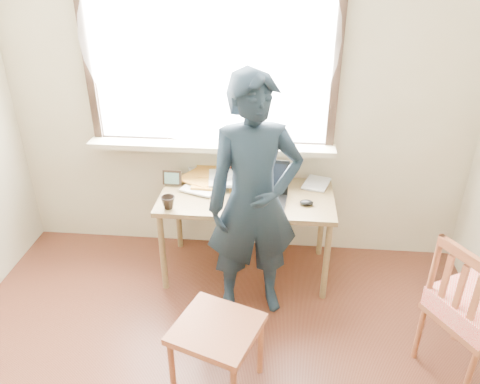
# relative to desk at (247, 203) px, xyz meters

# --- Properties ---
(room_shell) EXTENTS (3.52, 4.02, 2.61)m
(room_shell) POSITION_rel_desk_xyz_m (-0.11, -1.43, 1.04)
(room_shell) COLOR beige
(room_shell) RESTS_ON ground
(desk) EXTENTS (1.25, 0.63, 0.67)m
(desk) POSITION_rel_desk_xyz_m (0.00, 0.00, 0.00)
(desk) COLOR brown
(desk) RESTS_ON ground
(laptop) EXTENTS (0.40, 0.34, 0.26)m
(laptop) POSITION_rel_desk_xyz_m (0.10, -0.03, 0.13)
(laptop) COLOR black
(laptop) RESTS_ON desk
(mug_white) EXTENTS (0.15, 0.15, 0.10)m
(mug_white) POSITION_rel_desk_xyz_m (-0.17, 0.16, 0.12)
(mug_white) COLOR white
(mug_white) RESTS_ON desk
(mug_dark) EXTENTS (0.13, 0.13, 0.09)m
(mug_dark) POSITION_rel_desk_xyz_m (-0.52, -0.23, 0.11)
(mug_dark) COLOR black
(mug_dark) RESTS_ON desk
(mouse) EXTENTS (0.09, 0.07, 0.04)m
(mouse) POSITION_rel_desk_xyz_m (0.43, -0.10, 0.09)
(mouse) COLOR black
(mouse) RESTS_ON desk
(desk_clutter) EXTENTS (0.72, 0.49, 0.06)m
(desk_clutter) POSITION_rel_desk_xyz_m (-0.12, 0.19, 0.10)
(desk_clutter) COLOR #A82B1F
(desk_clutter) RESTS_ON desk
(book_a) EXTENTS (0.32, 0.35, 0.03)m
(book_a) POSITION_rel_desk_xyz_m (-0.44, 0.25, 0.08)
(book_a) COLOR white
(book_a) RESTS_ON desk
(book_b) EXTENTS (0.24, 0.28, 0.02)m
(book_b) POSITION_rel_desk_xyz_m (0.43, 0.24, 0.08)
(book_b) COLOR white
(book_b) RESTS_ON desk
(picture_frame) EXTENTS (0.14, 0.02, 0.11)m
(picture_frame) POSITION_rel_desk_xyz_m (-0.57, 0.10, 0.12)
(picture_frame) COLOR black
(picture_frame) RESTS_ON desk
(work_chair) EXTENTS (0.55, 0.54, 0.45)m
(work_chair) POSITION_rel_desk_xyz_m (-0.08, -1.08, -0.22)
(work_chair) COLOR brown
(work_chair) RESTS_ON ground
(side_chair) EXTENTS (0.56, 0.57, 0.91)m
(side_chair) POSITION_rel_desk_xyz_m (1.34, -0.85, -0.12)
(side_chair) COLOR brown
(side_chair) RESTS_ON ground
(person) EXTENTS (0.69, 0.54, 1.67)m
(person) POSITION_rel_desk_xyz_m (0.08, -0.38, 0.23)
(person) COLOR black
(person) RESTS_ON ground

